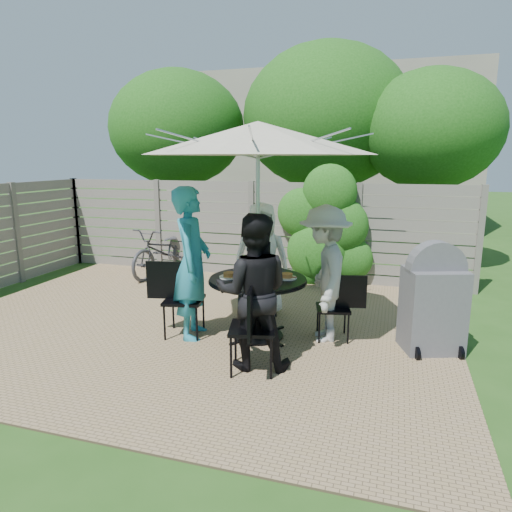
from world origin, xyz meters
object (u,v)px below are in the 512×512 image
(person_right, at_px, (324,274))
(glass_back, at_px, (251,268))
(patio_table, at_px, (258,296))
(plate_back, at_px, (259,269))
(person_front, at_px, (253,292))
(chair_front, at_px, (252,346))
(coffee_cup, at_px, (266,269))
(bbq_grill, at_px, (433,302))
(plate_extra, at_px, (271,283))
(chair_left, at_px, (183,314))
(umbrella, at_px, (258,138))
(syrup_jug, at_px, (253,271))
(glass_right, at_px, (279,271))
(bicycle, at_px, (164,251))
(glass_left, at_px, (236,274))
(person_left, at_px, (192,264))
(chair_right, at_px, (334,320))
(plate_left, at_px, (229,276))
(glass_front, at_px, (265,278))
(plate_front, at_px, (256,284))
(chair_back, at_px, (262,294))
(plate_right, at_px, (287,276))
(person_back, at_px, (261,261))

(person_right, distance_m, glass_back, 0.97)
(patio_table, height_order, plate_back, plate_back)
(person_front, bearing_deg, chair_front, 89.97)
(coffee_cup, distance_m, bbq_grill, 2.06)
(plate_extra, bearing_deg, chair_left, 178.82)
(umbrella, xyz_separation_m, plate_back, (-0.08, 0.35, -1.68))
(bbq_grill, bearing_deg, syrup_jug, 165.99)
(glass_right, distance_m, bicycle, 3.81)
(chair_left, relative_size, glass_left, 7.08)
(plate_back, relative_size, bicycle, 0.14)
(chair_front, bearing_deg, patio_table, 0.24)
(person_left, height_order, coffee_cup, person_left)
(person_left, distance_m, chair_right, 1.93)
(plate_extra, bearing_deg, umbrella, 134.46)
(plate_left, relative_size, plate_extra, 1.08)
(chair_right, relative_size, glass_front, 6.07)
(patio_table, xyz_separation_m, plate_extra, (0.25, -0.25, 0.27))
(chair_front, bearing_deg, plate_front, 0.24)
(chair_left, height_order, plate_left, chair_left)
(person_right, bearing_deg, glass_left, -84.50)
(chair_left, relative_size, bicycle, 0.54)
(glass_right, bearing_deg, coffee_cup, 157.70)
(coffee_cup, bearing_deg, plate_left, -140.94)
(chair_back, relative_size, glass_right, 7.04)
(chair_right, bearing_deg, plate_right, 0.57)
(glass_back, bearing_deg, person_left, -146.80)
(person_left, relative_size, glass_front, 13.85)
(glass_left, relative_size, bbq_grill, 0.10)
(plate_front, relative_size, plate_extra, 1.08)
(person_left, distance_m, syrup_jug, 0.78)
(chair_back, relative_size, person_front, 0.58)
(glass_left, bearing_deg, patio_table, 35.50)
(person_front, xyz_separation_m, glass_left, (-0.42, 0.64, 0.01))
(person_back, xyz_separation_m, chair_left, (-0.75, -1.03, -0.54))
(chair_front, xyz_separation_m, plate_front, (-0.14, 0.59, 0.52))
(patio_table, bearing_deg, plate_right, 13.50)
(syrup_jug, bearing_deg, chair_back, 99.81)
(person_left, height_order, chair_front, person_left)
(plate_front, height_order, plate_right, same)
(patio_table, distance_m, glass_back, 0.42)
(person_back, bearing_deg, person_left, -135.00)
(chair_front, bearing_deg, person_right, -40.40)
(plate_front, xyz_separation_m, plate_right, (0.27, 0.43, 0.00))
(syrup_jug, bearing_deg, plate_left, -157.04)
(plate_back, distance_m, plate_right, 0.51)
(plate_back, xyz_separation_m, glass_back, (-0.08, -0.12, 0.05))
(umbrella, bearing_deg, plate_front, -76.50)
(person_left, distance_m, coffee_cup, 0.96)
(chair_front, bearing_deg, plate_left, 20.66)
(person_back, distance_m, person_left, 1.18)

